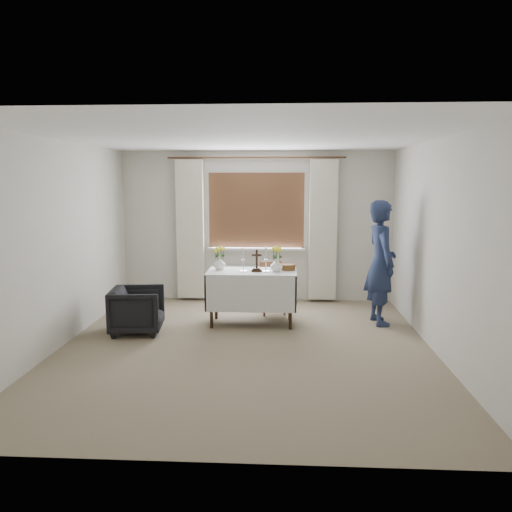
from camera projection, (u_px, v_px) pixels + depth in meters
The scene contains 12 objects.
ground at pixel (245, 348), 6.06m from camera, with size 5.00×5.00×0.00m, color gray.
altar_table at pixel (252, 298), 7.01m from camera, with size 1.24×0.64×0.76m, color white.
wooden_chair at pixel (272, 288), 7.58m from camera, with size 0.36×0.36×0.79m, color brown, non-canonical shape.
armchair at pixel (137, 310), 6.63m from camera, with size 0.65×0.67×0.61m, color black.
person at pixel (381, 263), 6.98m from camera, with size 0.64×0.42×1.75m, color navy.
radiator at pixel (256, 283), 8.40m from camera, with size 1.10×0.10×0.60m, color silver.
wooden_cross at pixel (257, 261), 6.89m from camera, with size 0.14×0.10×0.31m, color black, non-canonical shape.
candlestick_left at pixel (243, 259), 6.90m from camera, with size 0.10×0.10×0.34m, color white, non-canonical shape.
candlestick_right at pixel (266, 259), 6.88m from camera, with size 0.10×0.10×0.35m, color white, non-canonical shape.
flower_vase_left at pixel (220, 263), 7.06m from camera, with size 0.17×0.17×0.17m, color white.
flower_vase_right at pixel (276, 265), 6.90m from camera, with size 0.17×0.17×0.18m, color white.
wicker_basket at pixel (288, 267), 7.03m from camera, with size 0.22×0.22×0.08m, color brown.
Camera 1 is at (0.45, -5.80, 2.01)m, focal length 35.00 mm.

